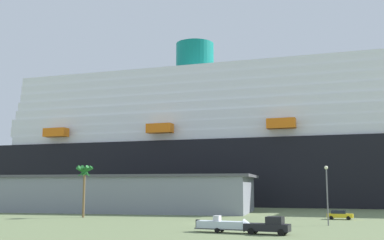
{
  "coord_description": "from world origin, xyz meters",
  "views": [
    {
      "loc": [
        15.49,
        -75.97,
        5.92
      ],
      "look_at": [
        -9.11,
        31.16,
        21.24
      ],
      "focal_mm": 44.54,
      "sensor_mm": 36.0,
      "label": 1
    }
  ],
  "objects": [
    {
      "name": "cruise_ship",
      "position": [
        10.35,
        77.05,
        17.84
      ],
      "size": [
        252.26,
        56.55,
        61.04
      ],
      "color": "black",
      "rests_on": "ground_plane"
    },
    {
      "name": "palm_tree",
      "position": [
        -25.44,
        9.4,
        8.23
      ],
      "size": [
        3.42,
        3.5,
        9.96
      ],
      "color": "brown",
      "rests_on": "ground_plane"
    },
    {
      "name": "small_boat_on_trailer",
      "position": [
        5.84,
        -14.11,
        0.96
      ],
      "size": [
        8.87,
        3.11,
        2.15
      ],
      "color": "#595960",
      "rests_on": "ground_plane"
    },
    {
      "name": "pickup_truck",
      "position": [
        11.34,
        -15.19,
        1.04
      ],
      "size": [
        5.88,
        3.11,
        2.2
      ],
      "color": "black",
      "rests_on": "ground_plane"
    },
    {
      "name": "street_lamp",
      "position": [
        19.19,
        0.53,
        5.8
      ],
      "size": [
        0.56,
        0.56,
        9.06
      ],
      "color": "slate",
      "rests_on": "ground_plane"
    },
    {
      "name": "terminal_building",
      "position": [
        -26.51,
        31.51,
        4.25
      ],
      "size": [
        63.28,
        23.35,
        8.46
      ],
      "color": "gray",
      "rests_on": "ground_plane"
    },
    {
      "name": "parked_car_yellow_taxi",
      "position": [
        21.92,
        14.81,
        0.83
      ],
      "size": [
        4.71,
        2.62,
        1.58
      ],
      "color": "yellow",
      "rests_on": "ground_plane"
    },
    {
      "name": "ground_plane",
      "position": [
        0.0,
        30.0,
        0.0
      ],
      "size": [
        600.0,
        600.0,
        0.0
      ],
      "primitive_type": "plane",
      "color": "#66754C"
    }
  ]
}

